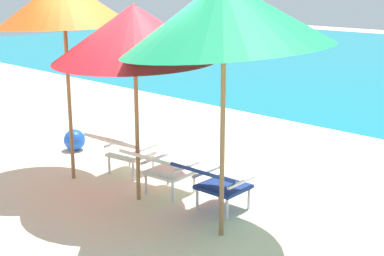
% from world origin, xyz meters
% --- Properties ---
extents(ground_plane, '(40.00, 40.00, 0.00)m').
position_xyz_m(ground_plane, '(0.00, 4.00, 0.00)').
color(ground_plane, beige).
extents(lounge_chair_left, '(0.66, 0.94, 0.68)m').
position_xyz_m(lounge_chair_left, '(-0.84, -0.22, 0.40)').
color(lounge_chair_left, silver).
rests_on(lounge_chair_left, ground_plane).
extents(lounge_chair_center, '(0.61, 0.92, 0.68)m').
position_xyz_m(lounge_chair_center, '(0.08, -0.37, 0.40)').
color(lounge_chair_center, silver).
rests_on(lounge_chair_center, ground_plane).
extents(lounge_chair_right, '(0.57, 0.89, 0.68)m').
position_xyz_m(lounge_chair_right, '(0.88, -0.30, 0.40)').
color(lounge_chair_right, navy).
rests_on(lounge_chair_right, ground_plane).
extents(beach_umbrella_left, '(1.90, 1.88, 2.67)m').
position_xyz_m(beach_umbrella_left, '(-1.28, -0.73, 2.33)').
color(beach_umbrella_left, olive).
rests_on(beach_umbrella_left, ground_plane).
extents(beach_umbrella_center, '(2.04, 2.06, 2.39)m').
position_xyz_m(beach_umbrella_center, '(-0.07, -0.61, 2.03)').
color(beach_umbrella_center, olive).
rests_on(beach_umbrella_center, ground_plane).
extents(beach_umbrella_right, '(2.86, 2.84, 2.71)m').
position_xyz_m(beach_umbrella_right, '(1.30, -0.66, 2.29)').
color(beach_umbrella_right, olive).
rests_on(beach_umbrella_right, ground_plane).
extents(beach_ball, '(0.34, 0.34, 0.34)m').
position_xyz_m(beach_ball, '(-2.33, 0.03, 0.17)').
color(beach_ball, blue).
rests_on(beach_ball, ground_plane).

